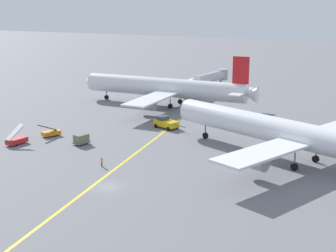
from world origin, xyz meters
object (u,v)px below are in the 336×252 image
(gse_belt_loader_portside, at_px, (51,133))
(jet_bridge, at_px, (213,77))
(airliner_being_pushed, at_px, (292,134))
(gse_stair_truck_yellow, at_px, (17,140))
(gse_container_dolly_flat, at_px, (81,139))
(airliner_at_gate_left, at_px, (166,88))
(ground_crew_ramp_agent_by_cones, at_px, (102,162))
(pushback_tug, at_px, (166,123))

(gse_belt_loader_portside, height_order, jet_bridge, jet_bridge)
(airliner_being_pushed, height_order, gse_stair_truck_yellow, airliner_being_pushed)
(gse_container_dolly_flat, bearing_deg, airliner_at_gate_left, 89.36)
(ground_crew_ramp_agent_by_cones, bearing_deg, airliner_being_pushed, 27.26)
(airliner_being_pushed, height_order, ground_crew_ramp_agent_by_cones, airliner_being_pushed)
(pushback_tug, bearing_deg, gse_belt_loader_portside, -140.41)
(airliner_being_pushed, bearing_deg, ground_crew_ramp_agent_by_cones, -152.74)
(gse_belt_loader_portside, bearing_deg, gse_stair_truck_yellow, -108.79)
(gse_container_dolly_flat, height_order, jet_bridge, jet_bridge)
(airliner_being_pushed, distance_m, pushback_tug, 34.76)
(gse_container_dolly_flat, relative_size, ground_crew_ramp_agent_by_cones, 2.23)
(pushback_tug, height_order, gse_stair_truck_yellow, gse_stair_truck_yellow)
(pushback_tug, bearing_deg, airliner_at_gate_left, 113.47)
(airliner_being_pushed, bearing_deg, gse_stair_truck_yellow, -168.90)
(airliner_at_gate_left, xyz_separation_m, gse_stair_truck_yellow, (-12.82, -48.42, -3.93))
(ground_crew_ramp_agent_by_cones, bearing_deg, gse_stair_truck_yellow, 167.28)
(gse_stair_truck_yellow, bearing_deg, jet_bridge, 77.09)
(airliner_at_gate_left, height_order, gse_belt_loader_portside, airliner_at_gate_left)
(airliner_at_gate_left, distance_m, gse_container_dolly_flat, 43.21)
(ground_crew_ramp_agent_by_cones, relative_size, jet_bridge, 0.09)
(pushback_tug, height_order, jet_bridge, jet_bridge)
(gse_container_dolly_flat, height_order, ground_crew_ramp_agent_by_cones, gse_container_dolly_flat)
(gse_belt_loader_portside, bearing_deg, airliner_at_gate_left, 75.99)
(gse_belt_loader_portside, bearing_deg, gse_container_dolly_flat, -15.85)
(airliner_being_pushed, relative_size, pushback_tug, 6.26)
(jet_bridge, bearing_deg, pushback_tug, -83.80)
(gse_container_dolly_flat, distance_m, gse_stair_truck_yellow, 13.46)
(airliner_being_pushed, relative_size, jet_bridge, 3.00)
(gse_belt_loader_portside, distance_m, ground_crew_ramp_agent_by_cones, 24.67)
(airliner_at_gate_left, relative_size, gse_belt_loader_portside, 10.86)
(airliner_at_gate_left, bearing_deg, ground_crew_ramp_agent_by_cones, -78.77)
(pushback_tug, xyz_separation_m, jet_bridge, (-5.58, 51.35, 3.11))
(gse_container_dolly_flat, distance_m, jet_bridge, 71.10)
(airliner_being_pushed, distance_m, jet_bridge, 75.28)
(gse_container_dolly_flat, height_order, gse_belt_loader_portside, gse_belt_loader_portside)
(airliner_being_pushed, xyz_separation_m, gse_container_dolly_flat, (-42.18, -5.33, -4.19))
(gse_container_dolly_flat, distance_m, ground_crew_ramp_agent_by_cones, 15.43)
(airliner_at_gate_left, height_order, airliner_being_pushed, airliner_being_pushed)
(pushback_tug, distance_m, gse_belt_loader_portside, 26.33)
(gse_stair_truck_yellow, height_order, ground_crew_ramp_agent_by_cones, gse_stair_truck_yellow)
(gse_belt_loader_portside, bearing_deg, ground_crew_ramp_agent_by_cones, -32.86)
(pushback_tug, xyz_separation_m, gse_belt_loader_portside, (-20.29, -16.78, -0.46))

